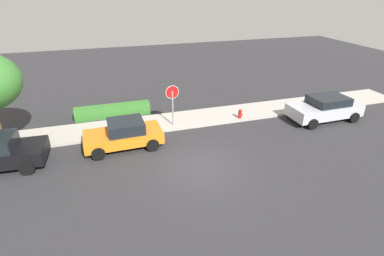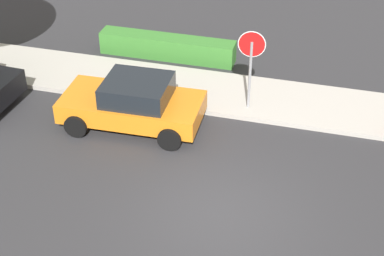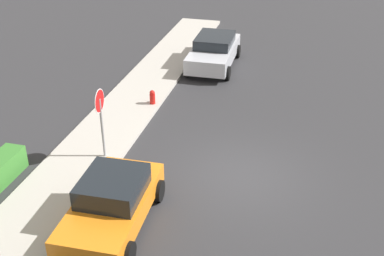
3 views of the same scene
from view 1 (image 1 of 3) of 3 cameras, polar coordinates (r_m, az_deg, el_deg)
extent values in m
plane|color=#2D2D30|center=(13.91, 1.69, -7.37)|extent=(60.00, 60.00, 0.00)
cube|color=#B2ADA3|center=(18.20, -3.47, 1.35)|extent=(32.00, 2.37, 0.14)
cylinder|color=gray|center=(17.17, -3.68, 3.56)|extent=(0.08, 0.08, 2.21)
cylinder|color=white|center=(16.81, -3.78, 6.82)|extent=(0.77, 0.07, 0.77)
cylinder|color=red|center=(16.81, -3.78, 6.82)|extent=(0.72, 0.07, 0.72)
cube|color=orange|center=(15.63, -12.94, -1.60)|extent=(3.92, 1.91, 0.56)
cube|color=black|center=(15.40, -12.50, 0.34)|extent=(1.80, 1.63, 0.57)
cylinder|color=black|center=(14.93, -17.41, -4.73)|extent=(0.65, 0.24, 0.64)
cylinder|color=black|center=(16.51, -17.75, -1.69)|extent=(0.65, 0.24, 0.64)
cylinder|color=black|center=(15.12, -7.48, -3.25)|extent=(0.65, 0.24, 0.64)
cylinder|color=black|center=(16.68, -8.78, -0.39)|extent=(0.65, 0.24, 0.64)
cylinder|color=black|center=(15.08, -28.92, -6.72)|extent=(0.65, 0.25, 0.64)
cylinder|color=black|center=(16.64, -27.57, -3.35)|extent=(0.65, 0.25, 0.64)
cube|color=silver|center=(19.99, 23.85, 3.22)|extent=(4.40, 1.94, 0.70)
cube|color=black|center=(19.92, 24.57, 4.82)|extent=(2.20, 1.68, 0.47)
cylinder|color=black|center=(18.54, 22.00, 0.71)|extent=(0.64, 0.23, 0.64)
cylinder|color=black|center=(19.86, 18.72, 2.92)|extent=(0.64, 0.23, 0.64)
cylinder|color=black|center=(20.50, 28.48, 1.77)|extent=(0.64, 0.23, 0.64)
cylinder|color=black|center=(21.71, 25.11, 3.74)|extent=(0.64, 0.23, 0.64)
cylinder|color=red|center=(18.59, 9.09, 2.30)|extent=(0.22, 0.22, 0.55)
sphere|color=red|center=(18.46, 9.17, 3.25)|extent=(0.21, 0.21, 0.21)
cylinder|color=red|center=(18.63, 9.52, 2.50)|extent=(0.08, 0.09, 0.09)
cube|color=#387A2D|center=(19.48, -14.83, 3.18)|extent=(4.60, 0.69, 0.75)
camera|label=2|loc=(6.13, 71.19, 25.63)|focal=55.00mm
camera|label=3|loc=(12.77, -64.40, 16.44)|focal=45.00mm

